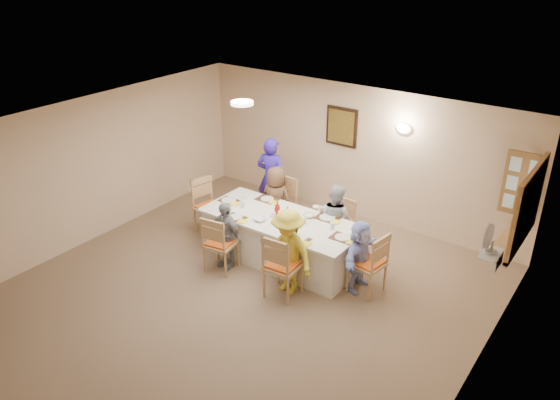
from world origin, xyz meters
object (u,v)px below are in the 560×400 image
Objects in this scene: dining_table at (281,239)px; diner_right_end at (360,255)px; caregiver at (271,178)px; desk_fan at (490,242)px; diner_back_left at (276,201)px; condiment_ketchup at (277,209)px; diner_front_left at (226,235)px; chair_left_end at (210,207)px; chair_front_right at (283,265)px; chair_back_right at (338,226)px; diner_back_right at (335,220)px; chair_right_end at (367,262)px; chair_front_left at (221,242)px; diner_front_right at (288,252)px; serving_hatch at (528,207)px; chair_back_left at (280,205)px.

diner_right_end is at bearing 0.00° from dining_table.
desk_fan is at bearing 151.53° from caregiver.
dining_table is at bearing 122.77° from caregiver.
condiment_ketchup is at bearing 121.92° from diner_back_left.
diner_right_end is at bearing 22.68° from diner_front_left.
chair_front_right is at bearing -99.12° from chair_left_end.
dining_table is at bearing -78.71° from chair_left_end.
chair_back_right is 0.21m from diner_back_right.
condiment_ketchup is (0.95, -1.13, 0.10)m from caregiver.
diner_front_left is (-3.85, -0.36, -0.99)m from desk_fan.
diner_right_end is at bearing -81.48° from chair_right_end.
chair_left_end reaches higher than dining_table.
diner_front_right is (1.20, 0.12, 0.18)m from chair_front_left.
desk_fan reaches higher than diner_front_right.
diner_back_left is at bearing -43.12° from chair_left_end.
desk_fan is at bearing -94.66° from serving_hatch.
chair_left_end reaches higher than chair_front_left.
diner_back_left is (-3.96, -0.35, -0.87)m from serving_hatch.
diner_right_end reaches higher than chair_front_right.
caregiver reaches higher than diner_front_right.
chair_left_end is (-4.91, -1.03, -0.99)m from serving_hatch.
desk_fan is (-0.11, -1.35, 0.05)m from serving_hatch.
chair_back_left is at bearing 94.07° from diner_front_left.
chair_right_end is at bearing -17.69° from chair_back_left.
chair_left_end is (-0.95, 0.80, 0.02)m from chair_front_left.
condiment_ketchup is at bearing -77.79° from chair_left_end.
diner_right_end is (0.82, -0.80, 0.11)m from chair_back_right.
serving_hatch is at bearing 38.31° from diner_front_right.
diner_front_right is (1.20, -1.48, 0.17)m from chair_back_left.
chair_right_end is (3.10, 0.00, -0.01)m from chair_left_end.
serving_hatch is 0.57× the size of dining_table.
diner_back_left is at bearing -87.28° from chair_back_left.
diner_back_right is (0.60, 0.68, 0.24)m from dining_table.
chair_right_end is (2.15, 0.80, 0.01)m from chair_front_left.
diner_back_right is (0.00, -0.12, 0.17)m from chair_back_right.
chair_right_end is 2.26m from diner_back_left.
chair_back_right is at bearing 46.75° from diner_right_end.
chair_front_left is 1.04m from condiment_ketchup.
desk_fan is 4.02m from chair_front_left.
chair_right_end is 0.80× the size of diner_back_right.
diner_front_left is at bearing 84.48° from diner_back_left.
caregiver reaches higher than chair_front_right.
dining_table is 2.70× the size of chair_front_left.
chair_back_left is at bearing 69.44° from diner_right_end.
serving_hatch reaches higher than condiment_ketchup.
chair_front_left is at bearing -126.87° from dining_table.
chair_left_end is (-1.55, 0.00, 0.13)m from dining_table.
diner_back_left is (-3.85, 1.00, -0.92)m from desk_fan.
chair_back_left is 0.96× the size of chair_front_right.
chair_front_right is (-0.00, -1.60, 0.06)m from chair_back_right.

